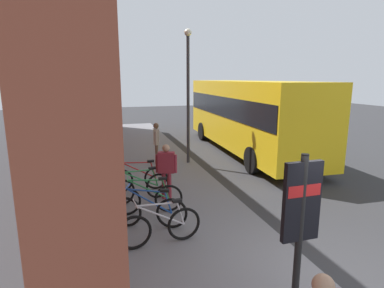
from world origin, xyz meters
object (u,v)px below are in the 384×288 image
at_px(bicycle_by_door, 149,211).
at_px(city_bus, 246,112).
at_px(bicycle_under_window, 139,178).
at_px(pedestrian_by_facade, 166,166).
at_px(bicycle_mid_rack, 141,188).
at_px(bicycle_leaning_wall, 160,227).
at_px(transit_info_sign, 301,212).
at_px(street_lamp, 188,86).
at_px(bicycle_end_of_row, 148,199).
at_px(pedestrian_near_bus, 156,139).

bearing_deg(bicycle_by_door, city_bus, -39.67).
relative_size(bicycle_under_window, pedestrian_by_facade, 1.12).
distance_m(bicycle_by_door, bicycle_mid_rack, 1.63).
bearing_deg(bicycle_under_window, bicycle_by_door, 178.36).
bearing_deg(bicycle_under_window, bicycle_leaning_wall, -179.50).
bearing_deg(transit_info_sign, street_lamp, -5.49).
bearing_deg(bicycle_end_of_row, pedestrian_by_facade, -37.16).
bearing_deg(bicycle_leaning_wall, transit_info_sign, -149.90).
distance_m(bicycle_mid_rack, pedestrian_by_facade, 0.92).
height_order(bicycle_mid_rack, transit_info_sign, transit_info_sign).
relative_size(bicycle_leaning_wall, bicycle_by_door, 1.05).
xyz_separation_m(bicycle_end_of_row, transit_info_sign, (-4.10, -1.47, 1.21)).
bearing_deg(street_lamp, bicycle_leaning_wall, 159.43).
bearing_deg(bicycle_end_of_row, street_lamp, -27.00).
xyz_separation_m(city_bus, pedestrian_by_facade, (-5.23, 4.94, -0.84)).
bearing_deg(bicycle_mid_rack, street_lamp, -33.03).
bearing_deg(transit_info_sign, pedestrian_by_facade, 9.36).
distance_m(bicycle_under_window, street_lamp, 4.50).
bearing_deg(bicycle_leaning_wall, bicycle_end_of_row, 0.30).
relative_size(pedestrian_by_facade, pedestrian_near_bus, 0.96).
bearing_deg(pedestrian_near_bus, bicycle_end_of_row, 167.59).
height_order(bicycle_under_window, pedestrian_by_facade, pedestrian_by_facade).
xyz_separation_m(transit_info_sign, pedestrian_near_bus, (8.83, 0.43, -0.60)).
height_order(bicycle_leaning_wall, pedestrian_by_facade, pedestrian_by_facade).
height_order(bicycle_end_of_row, bicycle_mid_rack, same).
bearing_deg(street_lamp, bicycle_mid_rack, 146.97).
xyz_separation_m(bicycle_end_of_row, pedestrian_near_bus, (4.73, -1.04, 0.61)).
relative_size(bicycle_end_of_row, city_bus, 0.17).
bearing_deg(bicycle_end_of_row, bicycle_leaning_wall, -179.70).
bearing_deg(bicycle_mid_rack, bicycle_under_window, -3.68).
distance_m(bicycle_by_door, city_bus, 9.02).
xyz_separation_m(pedestrian_near_bus, street_lamp, (-0.23, -1.25, 2.08)).
relative_size(bicycle_mid_rack, pedestrian_near_bus, 1.05).
xyz_separation_m(bicycle_mid_rack, pedestrian_near_bus, (3.87, -1.12, 0.61)).
bearing_deg(bicycle_under_window, bicycle_end_of_row, -179.32).
bearing_deg(pedestrian_near_bus, transit_info_sign, -177.24).
xyz_separation_m(bicycle_by_door, bicycle_under_window, (2.50, -0.07, 0.00)).
bearing_deg(city_bus, pedestrian_near_bus, 106.60).
bearing_deg(pedestrian_near_bus, bicycle_under_window, 160.52).
distance_m(bicycle_by_door, pedestrian_by_facade, 1.88).
relative_size(bicycle_mid_rack, city_bus, 0.16).
bearing_deg(bicycle_mid_rack, pedestrian_by_facade, -90.00).
bearing_deg(bicycle_under_window, pedestrian_by_facade, -142.52).
xyz_separation_m(bicycle_end_of_row, street_lamp, (4.50, -2.29, 2.68)).
bearing_deg(bicycle_end_of_row, transit_info_sign, -160.32).
height_order(bicycle_by_door, bicycle_mid_rack, same).
relative_size(pedestrian_near_bus, street_lamp, 0.31).
xyz_separation_m(bicycle_by_door, pedestrian_near_bus, (5.50, -1.13, 0.61)).
xyz_separation_m(bicycle_leaning_wall, bicycle_end_of_row, (1.59, 0.01, 0.00)).
height_order(bicycle_end_of_row, pedestrian_by_facade, pedestrian_by_facade).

